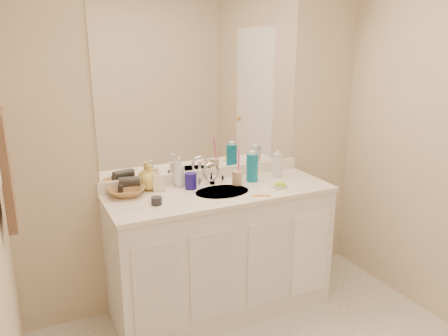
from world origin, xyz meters
The scene contains 22 objects.
wall_back centered at (0.00, 1.30, 1.20)m, with size 2.60×0.02×2.40m, color beige.
vanity_cabinet centered at (0.00, 1.02, 0.42)m, with size 1.50×0.55×0.85m, color white.
countertop centered at (0.00, 1.02, 0.86)m, with size 1.52×0.57×0.03m, color white.
backsplash centered at (0.00, 1.29, 0.92)m, with size 1.52×0.03×0.08m, color white.
sink_basin centered at (0.00, 1.00, 0.87)m, with size 0.37×0.37×0.02m, color beige.
faucet centered at (0.00, 1.18, 0.94)m, with size 0.02×0.02×0.11m, color silver.
mirror centered at (0.00, 1.29, 1.56)m, with size 1.48×0.01×1.20m, color white.
blue_mug centered at (-0.16, 1.15, 0.93)m, with size 0.08×0.08×0.11m, color navy.
tan_cup centered at (0.16, 1.10, 0.93)m, with size 0.07×0.07×0.10m, color tan.
toothbrush centered at (0.17, 1.10, 1.03)m, with size 0.01×0.01×0.22m, color #D9397C.
mouthwash_bottle centered at (0.29, 1.13, 0.98)m, with size 0.08×0.08×0.20m, color #0B6B8E.
clear_pump_bottle centered at (0.51, 1.14, 0.97)m, with size 0.07×0.07×0.18m, color silver.
soap_dish centered at (0.39, 0.91, 0.89)m, with size 0.10×0.08×0.01m, color silver.
green_soap centered at (0.39, 0.91, 0.90)m, with size 0.07×0.05×0.03m, color #BCE036.
orange_comb centered at (0.19, 0.82, 0.88)m, with size 0.12×0.02×0.00m, color orange.
dark_jar centered at (-0.46, 0.96, 0.90)m, with size 0.07×0.07×0.05m, color black.
soap_bottle_white centered at (-0.21, 1.24, 0.98)m, with size 0.08×0.08×0.20m, color white.
soap_bottle_cream centered at (-0.37, 1.21, 0.96)m, with size 0.08×0.08×0.17m, color #FBE9CC.
soap_bottle_yellow centered at (-0.42, 1.25, 0.97)m, with size 0.13×0.13×0.17m, color #DFC156.
wicker_basket centered at (-0.59, 1.20, 0.91)m, with size 0.23×0.23×0.06m, color #AA7444.
hair_dryer centered at (-0.57, 1.20, 0.97)m, with size 0.07×0.07×0.13m, color black.
hand_towel centered at (-1.25, 0.77, 1.25)m, with size 0.04×0.32×0.55m, color #473326.
Camera 1 is at (-1.17, -1.48, 1.83)m, focal length 35.00 mm.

